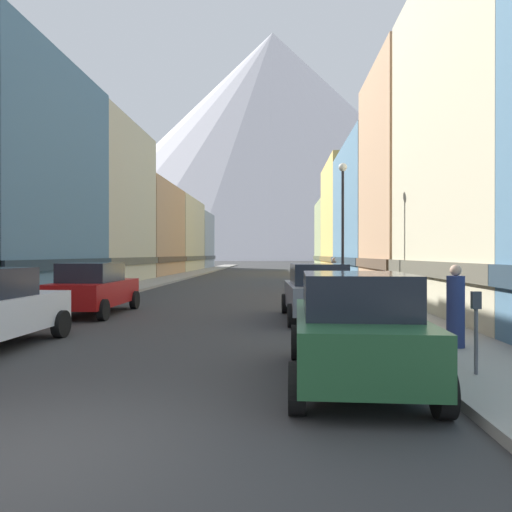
% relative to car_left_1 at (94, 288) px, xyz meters
% --- Properties ---
extents(ground_plane, '(400.00, 400.00, 0.00)m').
position_rel_car_left_1_xyz_m(ground_plane, '(3.80, -11.63, -0.90)').
color(ground_plane, '#343434').
extents(sidewalk_left, '(2.50, 100.00, 0.15)m').
position_rel_car_left_1_xyz_m(sidewalk_left, '(-2.45, 23.37, -0.82)').
color(sidewalk_left, gray).
rests_on(sidewalk_left, ground).
extents(sidewalk_right, '(2.50, 100.00, 0.15)m').
position_rel_car_left_1_xyz_m(sidewalk_right, '(10.05, 23.37, -0.82)').
color(sidewalk_right, gray).
rests_on(sidewalk_right, ground).
extents(storefront_left_2, '(6.40, 11.06, 11.35)m').
position_rel_car_left_1_xyz_m(storefront_left_2, '(-6.75, 17.45, 4.60)').
color(storefront_left_2, beige).
rests_on(storefront_left_2, ground).
extents(storefront_left_3, '(9.10, 12.22, 8.82)m').
position_rel_car_left_1_xyz_m(storefront_left_3, '(-8.10, 29.32, 3.35)').
color(storefront_left_3, tan).
rests_on(storefront_left_3, ground).
extents(storefront_left_4, '(9.68, 13.55, 8.81)m').
position_rel_car_left_1_xyz_m(storefront_left_4, '(-8.39, 42.43, 3.35)').
color(storefront_left_4, beige).
rests_on(storefront_left_4, ground).
extents(storefront_left_5, '(7.76, 9.82, 8.16)m').
position_rel_car_left_1_xyz_m(storefront_left_5, '(-7.43, 54.49, 3.03)').
color(storefront_left_5, '#99A5B2').
rests_on(storefront_left_5, ground).
extents(storefront_right_2, '(8.08, 8.32, 11.96)m').
position_rel_car_left_1_xyz_m(storefront_right_2, '(15.19, 9.43, 4.90)').
color(storefront_right_2, tan).
rests_on(storefront_right_2, ground).
extents(storefront_right_3, '(9.88, 13.75, 10.41)m').
position_rel_car_left_1_xyz_m(storefront_right_3, '(16.09, 20.69, 4.14)').
color(storefront_right_3, slate).
rests_on(storefront_right_3, ground).
extents(storefront_right_4, '(9.41, 12.53, 11.52)m').
position_rel_car_left_1_xyz_m(storefront_right_4, '(15.85, 33.91, 4.68)').
color(storefront_right_4, '#D8B259').
rests_on(storefront_right_4, ground).
extents(storefront_right_5, '(8.09, 9.90, 8.73)m').
position_rel_car_left_1_xyz_m(storefront_right_5, '(15.20, 45.19, 3.31)').
color(storefront_right_5, '#8C9966').
rests_on(storefront_right_5, ground).
extents(car_left_1, '(2.06, 4.40, 1.78)m').
position_rel_car_left_1_xyz_m(car_left_1, '(0.00, 0.00, 0.00)').
color(car_left_1, '#9E1111').
rests_on(car_left_1, ground).
extents(car_right_0, '(2.21, 4.47, 1.78)m').
position_rel_car_left_1_xyz_m(car_right_0, '(7.60, -8.57, 0.00)').
color(car_right_0, '#265933').
rests_on(car_right_0, ground).
extents(car_right_1, '(2.23, 4.47, 1.78)m').
position_rel_car_left_1_xyz_m(car_right_1, '(7.60, -1.05, 0.00)').
color(car_right_1, slate).
rests_on(car_right_1, ground).
extents(parking_meter_near, '(0.14, 0.10, 1.33)m').
position_rel_car_left_1_xyz_m(parking_meter_near, '(9.55, -8.48, 0.11)').
color(parking_meter_near, '#595960').
rests_on(parking_meter_near, sidewalk_right).
extents(trash_bin_right, '(0.59, 0.59, 0.98)m').
position_rel_car_left_1_xyz_m(trash_bin_right, '(10.15, -2.79, -0.26)').
color(trash_bin_right, '#4C5156').
rests_on(trash_bin_right, sidewalk_right).
extents(potted_plant_0, '(0.71, 0.71, 1.01)m').
position_rel_car_left_1_xyz_m(potted_plant_0, '(10.80, 2.24, -0.18)').
color(potted_plant_0, gray).
rests_on(potted_plant_0, sidewalk_right).
extents(pedestrian_0, '(0.36, 0.36, 1.70)m').
position_rel_car_left_1_xyz_m(pedestrian_0, '(10.05, 15.91, 0.04)').
color(pedestrian_0, brown).
rests_on(pedestrian_0, sidewalk_right).
extents(pedestrian_1, '(0.36, 0.36, 1.71)m').
position_rel_car_left_1_xyz_m(pedestrian_1, '(10.05, -6.20, 0.04)').
color(pedestrian_1, navy).
rests_on(pedestrian_1, sidewalk_right).
extents(streetlamp_right, '(0.36, 0.36, 5.86)m').
position_rel_car_left_1_xyz_m(streetlamp_right, '(9.15, 4.59, 3.09)').
color(streetlamp_right, black).
rests_on(streetlamp_right, sidewalk_right).
extents(mountain_backdrop, '(236.08, 236.08, 123.41)m').
position_rel_car_left_1_xyz_m(mountain_backdrop, '(3.13, 248.37, 60.81)').
color(mountain_backdrop, silver).
rests_on(mountain_backdrop, ground).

